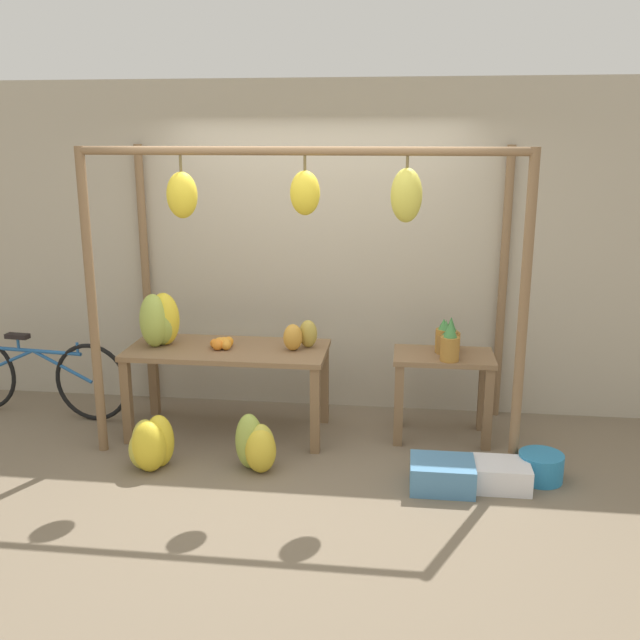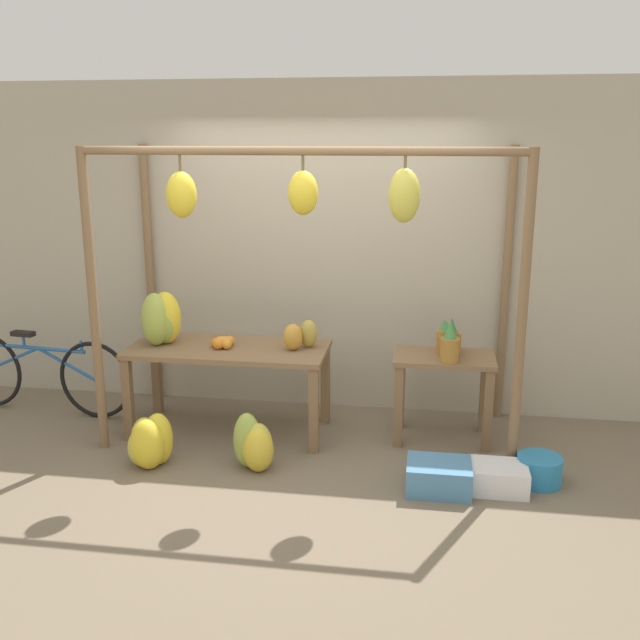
% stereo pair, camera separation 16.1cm
% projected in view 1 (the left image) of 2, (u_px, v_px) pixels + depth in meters
% --- Properties ---
extents(ground_plane, '(20.00, 20.00, 0.00)m').
position_uv_depth(ground_plane, '(297.00, 473.00, 5.11)').
color(ground_plane, '#756651').
extents(shop_wall_back, '(8.00, 0.08, 2.80)m').
position_uv_depth(shop_wall_back, '(320.00, 249.00, 6.11)').
color(shop_wall_back, '#B2A893').
rests_on(shop_wall_back, ground_plane).
extents(stall_awning, '(3.14, 1.23, 2.28)m').
position_uv_depth(stall_awning, '(305.00, 241.00, 5.16)').
color(stall_awning, brown).
rests_on(stall_awning, ground_plane).
extents(display_table_main, '(1.58, 0.70, 0.72)m').
position_uv_depth(display_table_main, '(228.00, 360.00, 5.67)').
color(display_table_main, brown).
rests_on(display_table_main, ground_plane).
extents(display_table_side, '(0.78, 0.49, 0.69)m').
position_uv_depth(display_table_side, '(443.00, 376.00, 5.60)').
color(display_table_side, brown).
rests_on(display_table_side, ground_plane).
extents(banana_pile_on_table, '(0.37, 0.39, 0.43)m').
position_uv_depth(banana_pile_on_table, '(160.00, 320.00, 5.66)').
color(banana_pile_on_table, yellow).
rests_on(banana_pile_on_table, display_table_main).
extents(orange_pile, '(0.18, 0.21, 0.09)m').
position_uv_depth(orange_pile, '(223.00, 343.00, 5.62)').
color(orange_pile, orange).
rests_on(orange_pile, display_table_main).
extents(pineapple_cluster, '(0.20, 0.40, 0.32)m').
position_uv_depth(pineapple_cluster, '(448.00, 340.00, 5.52)').
color(pineapple_cluster, olive).
rests_on(pineapple_cluster, display_table_side).
extents(banana_pile_ground_left, '(0.39, 0.38, 0.40)m').
position_uv_depth(banana_pile_ground_left, '(150.00, 445.00, 5.16)').
color(banana_pile_ground_left, yellow).
rests_on(banana_pile_ground_left, ground_plane).
extents(banana_pile_ground_right, '(0.33, 0.30, 0.42)m').
position_uv_depth(banana_pile_ground_right, '(258.00, 447.00, 5.12)').
color(banana_pile_ground_right, gold).
rests_on(banana_pile_ground_right, ground_plane).
extents(fruit_crate_white, '(0.44, 0.34, 0.20)m').
position_uv_depth(fruit_crate_white, '(442.00, 475.00, 4.87)').
color(fruit_crate_white, '#4C84B2').
rests_on(fruit_crate_white, ground_plane).
extents(blue_bucket, '(0.31, 0.31, 0.20)m').
position_uv_depth(blue_bucket, '(541.00, 467.00, 4.99)').
color(blue_bucket, teal).
rests_on(blue_bucket, ground_plane).
extents(parked_bicycle, '(1.74, 0.22, 0.72)m').
position_uv_depth(parked_bicycle, '(35.00, 376.00, 6.09)').
color(parked_bicycle, black).
rests_on(parked_bicycle, ground_plane).
extents(papaya_pile, '(0.28, 0.26, 0.22)m').
position_uv_depth(papaya_pile, '(300.00, 336.00, 5.59)').
color(papaya_pile, gold).
rests_on(papaya_pile, display_table_main).
extents(fruit_crate_purple, '(0.39, 0.31, 0.18)m').
position_uv_depth(fruit_crate_purple, '(501.00, 475.00, 4.89)').
color(fruit_crate_purple, silver).
rests_on(fruit_crate_purple, ground_plane).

